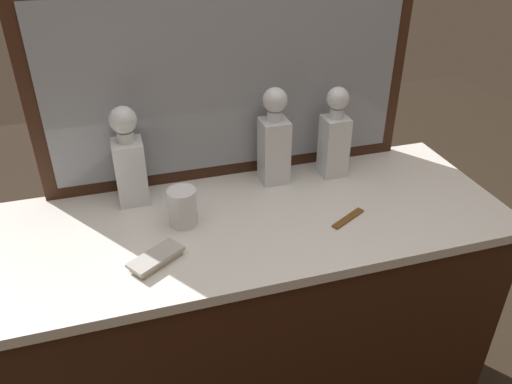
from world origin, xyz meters
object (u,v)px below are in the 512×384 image
Objects in this scene: crystal_tumbler_far_left at (183,208)px; tortoiseshell_comb at (348,218)px; crystal_decanter_left at (274,145)px; silver_brush_far_right at (156,259)px; crystal_decanter_far_right at (334,141)px; crystal_decanter_center at (130,165)px.

crystal_tumbler_far_left reaches higher than tortoiseshell_comb.
crystal_decanter_left is at bearing 115.57° from tortoiseshell_comb.
crystal_decanter_left is 0.52m from silver_brush_far_right.
crystal_decanter_far_right is at bearing 15.75° from crystal_tumbler_far_left.
silver_brush_far_right is at bearing -121.93° from crystal_tumbler_far_left.
crystal_decanter_far_right is at bearing -1.60° from crystal_decanter_center.
crystal_decanter_center is 0.63m from tortoiseshell_comb.
crystal_decanter_center is at bearing 126.69° from crystal_tumbler_far_left.
crystal_tumbler_far_left is 0.18m from silver_brush_far_right.
crystal_decanter_far_right is 0.29m from tortoiseshell_comb.
crystal_decanter_center reaches higher than crystal_decanter_far_right.
crystal_decanter_far_right is 1.93× the size of silver_brush_far_right.
crystal_decanter_left is 2.54× the size of tortoiseshell_comb.
crystal_decanter_far_right reaches higher than crystal_tumbler_far_left.
crystal_decanter_center is at bearing 179.53° from crystal_decanter_left.
silver_brush_far_right reaches higher than tortoiseshell_comb.
crystal_decanter_center is 2.46× the size of tortoiseshell_comb.
tortoiseshell_comb is at bearing 3.99° from silver_brush_far_right.
crystal_decanter_center is 0.33m from silver_brush_far_right.
crystal_tumbler_far_left is 0.70× the size of silver_brush_far_right.
crystal_decanter_left is at bearing 175.89° from crystal_decanter_far_right.
crystal_tumbler_far_left is at bearing -164.25° from crystal_decanter_far_right.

